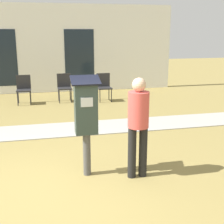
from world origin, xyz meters
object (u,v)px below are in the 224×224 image
object	(u,v)px
outdoor_chair_middle	(64,85)
parking_meter	(86,113)
outdoor_chair_left	(24,87)
outdoor_chair_right	(104,85)
person_standing	(138,120)

from	to	relation	value
outdoor_chair_middle	parking_meter	bearing A→B (deg)	-70.45
outdoor_chair_left	outdoor_chair_right	size ratio (longest dim) A/B	1.00
person_standing	outdoor_chair_right	bearing A→B (deg)	79.68
outdoor_chair_left	outdoor_chair_middle	distance (m)	1.27
outdoor_chair_left	outdoor_chair_right	xyz separation A→B (m)	(2.55, -0.15, 0.00)
person_standing	outdoor_chair_middle	xyz separation A→B (m)	(-0.66, 5.78, -0.40)
person_standing	outdoor_chair_middle	bearing A→B (deg)	92.48
outdoor_chair_left	outdoor_chair_middle	size ratio (longest dim) A/B	1.00
parking_meter	outdoor_chair_middle	world-z (taller)	parking_meter
outdoor_chair_middle	outdoor_chair_right	world-z (taller)	same
outdoor_chair_left	outdoor_chair_right	distance (m)	2.55
person_standing	outdoor_chair_middle	world-z (taller)	person_standing
parking_meter	outdoor_chair_left	distance (m)	5.61
parking_meter	outdoor_chair_middle	size ratio (longest dim) A/B	1.77
parking_meter	person_standing	size ratio (longest dim) A/B	1.01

